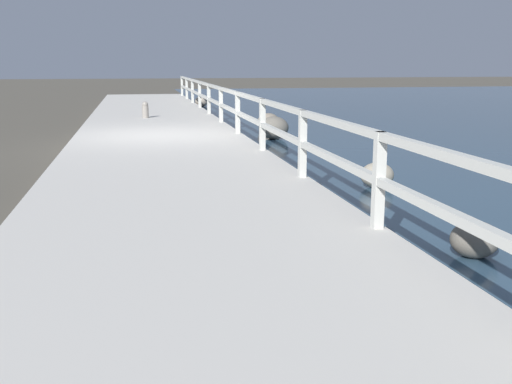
{
  "coord_description": "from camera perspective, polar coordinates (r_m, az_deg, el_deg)",
  "views": [
    {
      "loc": [
        -0.5,
        -13.38,
        1.84
      ],
      "look_at": [
        1.5,
        -3.38,
        -0.37
      ],
      "focal_mm": 42.0,
      "sensor_mm": 36.0,
      "label": 1
    }
  ],
  "objects": [
    {
      "name": "boulder_water_edge",
      "position": [
        6.14,
        20.12,
        -4.26
      ],
      "size": [
        0.48,
        0.43,
        0.36
      ],
      "color": "#666056",
      "rests_on": "ground"
    },
    {
      "name": "boulder_near_dock",
      "position": [
        9.16,
        11.46,
        1.59
      ],
      "size": [
        0.51,
        0.46,
        0.38
      ],
      "color": "gray",
      "rests_on": "ground"
    },
    {
      "name": "railing",
      "position": [
        13.6,
        -1.77,
        8.27
      ],
      "size": [
        0.1,
        32.5,
        0.94
      ],
      "color": "beige",
      "rests_on": "dock_walkway"
    },
    {
      "name": "mooring_bollard",
      "position": [
        17.86,
        -10.5,
        7.72
      ],
      "size": [
        0.19,
        0.19,
        0.48
      ],
      "color": "gray",
      "rests_on": "dock_walkway"
    },
    {
      "name": "boulder_mid_strip",
      "position": [
        26.1,
        -5.19,
        8.6
      ],
      "size": [
        0.58,
        0.52,
        0.43
      ],
      "color": "gray",
      "rests_on": "ground"
    },
    {
      "name": "ground_plane",
      "position": [
        13.52,
        -9.13,
        4.23
      ],
      "size": [
        120.0,
        120.0,
        0.0
      ],
      "primitive_type": "plane",
      "color": "#4C473D"
    },
    {
      "name": "dock_walkway",
      "position": [
        13.5,
        -9.15,
        4.79
      ],
      "size": [
        3.72,
        36.0,
        0.27
      ],
      "color": "beige",
      "rests_on": "ground"
    },
    {
      "name": "boulder_far_strip",
      "position": [
        14.77,
        1.69,
        6.13
      ],
      "size": [
        0.74,
        0.67,
        0.56
      ],
      "color": "#666056",
      "rests_on": "ground"
    },
    {
      "name": "boulder_downstream",
      "position": [
        16.89,
        1.19,
        6.74
      ],
      "size": [
        0.61,
        0.55,
        0.46
      ],
      "color": "slate",
      "rests_on": "ground"
    }
  ]
}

